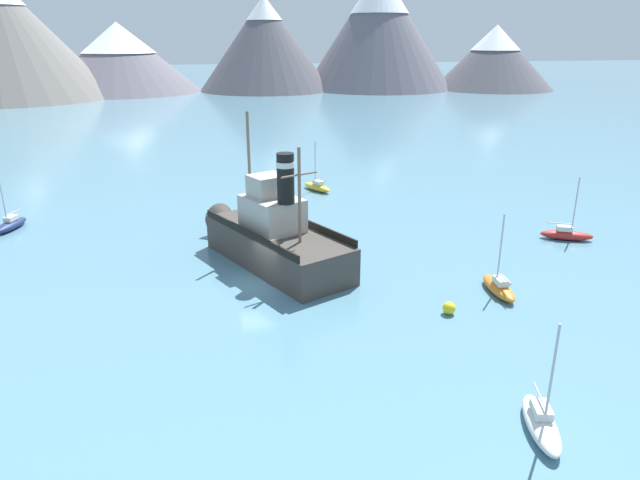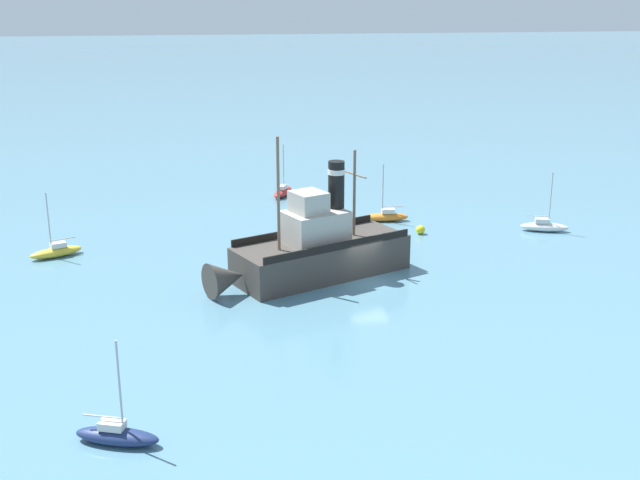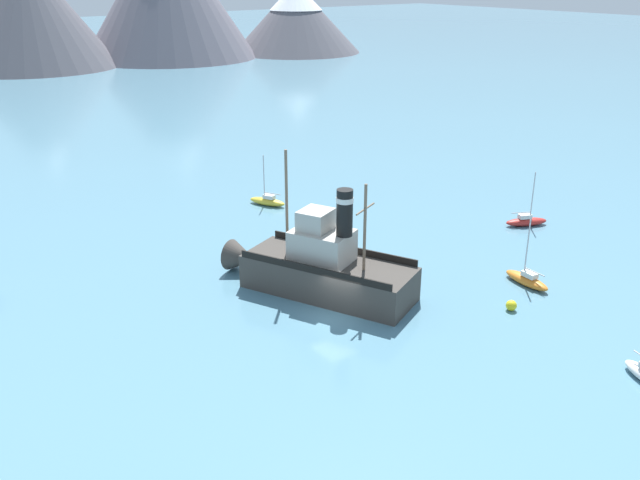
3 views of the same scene
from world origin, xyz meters
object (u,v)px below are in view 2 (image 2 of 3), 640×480
at_px(sailboat_white, 544,226).
at_px(sailboat_yellow, 56,251).
at_px(mooring_buoy, 420,230).
at_px(sailboat_red, 283,191).
at_px(sailboat_navy, 117,435).
at_px(old_tugboat, 314,251).
at_px(sailboat_orange, 386,216).

distance_m(sailboat_white, sailboat_yellow, 38.00).
bearing_deg(mooring_buoy, sailboat_red, 34.48).
relative_size(sailboat_white, sailboat_navy, 1.00).
xyz_separation_m(old_tugboat, sailboat_yellow, (7.00, 18.03, -1.40)).
xyz_separation_m(sailboat_navy, sailboat_yellow, (26.51, 6.62, 0.00)).
relative_size(old_tugboat, mooring_buoy, 19.94).
relative_size(old_tugboat, sailboat_yellow, 2.96).
distance_m(old_tugboat, sailboat_white, 21.46).
bearing_deg(sailboat_navy, sailboat_white, -49.01).
bearing_deg(old_tugboat, sailboat_orange, -32.43).
bearing_deg(sailboat_navy, sailboat_orange, -31.15).
height_order(sailboat_red, mooring_buoy, sailboat_red).
height_order(old_tugboat, sailboat_navy, old_tugboat).
relative_size(sailboat_white, mooring_buoy, 6.74).
bearing_deg(mooring_buoy, sailboat_yellow, 93.08).
height_order(sailboat_yellow, sailboat_orange, same).
bearing_deg(sailboat_navy, old_tugboat, -30.31).
bearing_deg(old_tugboat, sailboat_yellow, 68.79).
bearing_deg(sailboat_navy, mooring_buoy, -37.21).
relative_size(old_tugboat, sailboat_white, 2.96).
distance_m(sailboat_navy, mooring_buoy, 35.17).
height_order(sailboat_navy, sailboat_red, same).
distance_m(sailboat_white, sailboat_red, 24.55).
xyz_separation_m(sailboat_white, sailboat_orange, (4.80, 11.99, 0.00)).
bearing_deg(sailboat_red, sailboat_orange, -142.11).
bearing_deg(sailboat_navy, sailboat_red, -15.58).
height_order(old_tugboat, sailboat_red, old_tugboat).
height_order(sailboat_red, sailboat_yellow, same).
relative_size(sailboat_white, sailboat_yellow, 1.00).
distance_m(sailboat_white, sailboat_orange, 12.92).
bearing_deg(old_tugboat, sailboat_red, -0.73).
xyz_separation_m(old_tugboat, sailboat_navy, (-19.51, 11.41, -1.40)).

